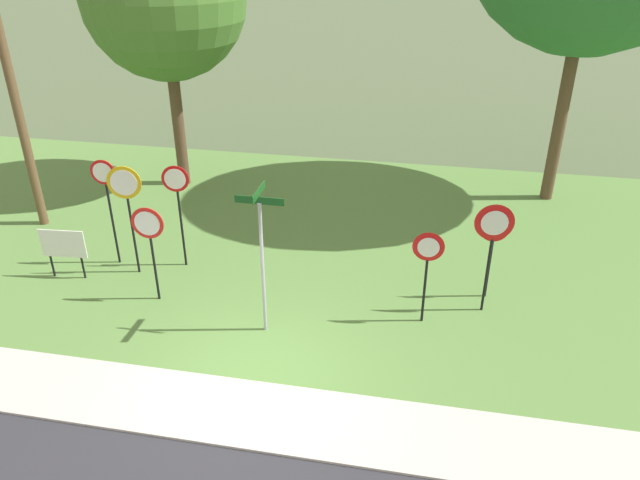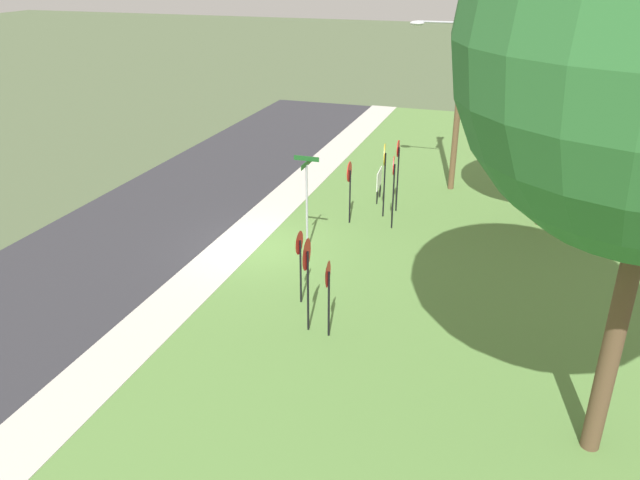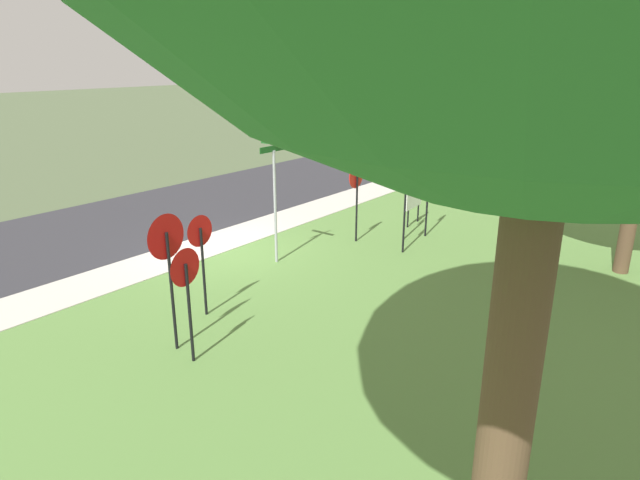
{
  "view_description": "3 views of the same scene",
  "coord_description": "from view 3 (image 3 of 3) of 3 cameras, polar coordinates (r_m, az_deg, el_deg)",
  "views": [
    {
      "loc": [
        2.84,
        -8.26,
        7.6
      ],
      "look_at": [
        0.72,
        2.72,
        1.67
      ],
      "focal_mm": 33.84,
      "sensor_mm": 36.0,
      "label": 1
    },
    {
      "loc": [
        17.06,
        7.77,
        8.8
      ],
      "look_at": [
        0.9,
        2.42,
        1.01
      ],
      "focal_mm": 34.88,
      "sensor_mm": 36.0,
      "label": 2
    },
    {
      "loc": [
        9.66,
        10.77,
        5.1
      ],
      "look_at": [
        0.36,
        3.5,
        1.18
      ],
      "focal_mm": 30.86,
      "sensor_mm": 36.0,
      "label": 3
    }
  ],
  "objects": [
    {
      "name": "yield_sign_near_right",
      "position": [
        9.85,
        -15.6,
        -0.95
      ],
      "size": [
        0.81,
        0.12,
        2.55
      ],
      "rotation": [
        0.0,
        0.0,
        0.08
      ],
      "color": "black",
      "rests_on": "grass_median"
    },
    {
      "name": "stop_sign_near_right",
      "position": [
        16.24,
        11.17,
        6.92
      ],
      "size": [
        0.61,
        0.1,
        2.72
      ],
      "rotation": [
        0.0,
        0.0,
        0.06
      ],
      "color": "black",
      "rests_on": "grass_median"
    },
    {
      "name": "utility_pole",
      "position": [
        18.28,
        20.96,
        16.67
      ],
      "size": [
        2.1,
        2.22,
        9.05
      ],
      "color": "brown",
      "rests_on": "grass_median"
    },
    {
      "name": "ground_plane",
      "position": [
        15.34,
        -9.53,
        -1.29
      ],
      "size": [
        160.0,
        160.0,
        0.0
      ],
      "primitive_type": "plane",
      "color": "#4C5B3D"
    },
    {
      "name": "sidewalk_strip",
      "position": [
        15.91,
        -11.5,
        -0.58
      ],
      "size": [
        44.0,
        1.6,
        0.06
      ],
      "primitive_type": "cube",
      "color": "#BCB7AD",
      "rests_on": "ground_plane"
    },
    {
      "name": "road_asphalt",
      "position": [
        19.02,
        -19.42,
        1.79
      ],
      "size": [
        44.0,
        6.4,
        0.01
      ],
      "primitive_type": "cube",
      "color": "#2D2D33",
      "rests_on": "ground_plane"
    },
    {
      "name": "grass_median",
      "position": [
        11.92,
        10.67,
        -7.19
      ],
      "size": [
        44.0,
        12.0,
        0.04
      ],
      "primitive_type": "cube",
      "color": "#567F3D",
      "rests_on": "ground_plane"
    },
    {
      "name": "stop_sign_near_left",
      "position": [
        15.78,
        8.89,
        7.06
      ],
      "size": [
        0.78,
        0.17,
        2.75
      ],
      "rotation": [
        0.0,
        0.0,
        0.18
      ],
      "color": "black",
      "rests_on": "grass_median"
    },
    {
      "name": "street_name_post",
      "position": [
        13.85,
        -4.72,
        5.08
      ],
      "size": [
        0.96,
        0.82,
        3.19
      ],
      "rotation": [
        0.0,
        0.0,
        0.0
      ],
      "color": "#9EA0A8",
      "rests_on": "grass_median"
    },
    {
      "name": "stop_sign_far_left",
      "position": [
        14.7,
        8.82,
        5.68
      ],
      "size": [
        0.63,
        0.14,
        2.63
      ],
      "rotation": [
        0.0,
        0.0,
        0.17
      ],
      "color": "black",
      "rests_on": "grass_median"
    },
    {
      "name": "stop_sign_far_center",
      "position": [
        15.56,
        3.78,
        5.7
      ],
      "size": [
        0.72,
        0.11,
        2.28
      ],
      "rotation": [
        0.0,
        0.0,
        0.06
      ],
      "color": "black",
      "rests_on": "grass_median"
    },
    {
      "name": "notice_board",
      "position": [
        17.59,
        9.72,
        4.22
      ],
      "size": [
        1.1,
        0.11,
        1.25
      ],
      "rotation": [
        0.0,
        0.0,
        0.08
      ],
      "color": "black",
      "rests_on": "grass_median"
    },
    {
      "name": "yield_sign_far_left",
      "position": [
        11.19,
        -12.29,
        -0.25
      ],
      "size": [
        0.65,
        0.1,
        2.13
      ],
      "rotation": [
        0.0,
        0.0,
        0.03
      ],
      "color": "black",
      "rests_on": "grass_median"
    },
    {
      "name": "yield_sign_near_left",
      "position": [
        9.49,
        -13.75,
        -4.0
      ],
      "size": [
        0.66,
        0.12,
        2.08
      ],
      "rotation": [
        0.0,
        0.0,
        0.11
      ],
      "color": "black",
      "rests_on": "grass_median"
    }
  ]
}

